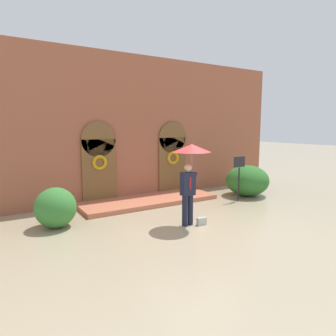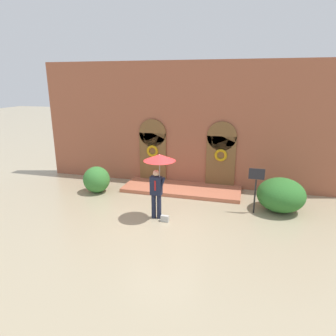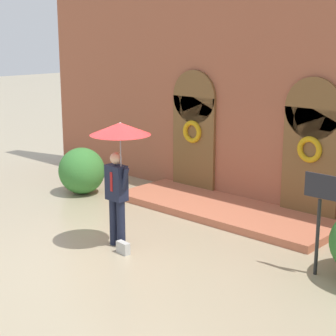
{
  "view_description": "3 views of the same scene",
  "coord_description": "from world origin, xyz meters",
  "px_view_note": "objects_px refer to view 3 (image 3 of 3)",
  "views": [
    {
      "loc": [
        -5.18,
        -6.76,
        2.86
      ],
      "look_at": [
        -0.22,
        1.29,
        1.55
      ],
      "focal_mm": 32.0,
      "sensor_mm": 36.0,
      "label": 1
    },
    {
      "loc": [
        2.68,
        -9.27,
        4.76
      ],
      "look_at": [
        -0.26,
        1.71,
        1.42
      ],
      "focal_mm": 32.0,
      "sensor_mm": 36.0,
      "label": 2
    },
    {
      "loc": [
        7.18,
        -6.55,
        3.9
      ],
      "look_at": [
        0.07,
        1.16,
        1.38
      ],
      "focal_mm": 60.0,
      "sensor_mm": 36.0,
      "label": 3
    }
  ],
  "objects_px": {
    "handbag": "(123,248)",
    "shrub_left": "(82,171)",
    "person_with_umbrella": "(119,147)",
    "sign_post": "(319,207)"
  },
  "relations": [
    {
      "from": "person_with_umbrella",
      "to": "sign_post",
      "type": "distance_m",
      "value": 3.63
    },
    {
      "from": "sign_post",
      "to": "shrub_left",
      "type": "xyz_separation_m",
      "value": [
        -6.68,
        0.46,
        -0.59
      ]
    },
    {
      "from": "person_with_umbrella",
      "to": "shrub_left",
      "type": "distance_m",
      "value": 4.08
    },
    {
      "from": "person_with_umbrella",
      "to": "handbag",
      "type": "relative_size",
      "value": 8.44
    },
    {
      "from": "handbag",
      "to": "shrub_left",
      "type": "distance_m",
      "value": 4.21
    },
    {
      "from": "person_with_umbrella",
      "to": "handbag",
      "type": "distance_m",
      "value": 1.83
    },
    {
      "from": "handbag",
      "to": "shrub_left",
      "type": "bearing_deg",
      "value": 157.14
    },
    {
      "from": "handbag",
      "to": "shrub_left",
      "type": "xyz_separation_m",
      "value": [
        -3.67,
        2.01,
        0.47
      ]
    },
    {
      "from": "handbag",
      "to": "sign_post",
      "type": "bearing_deg",
      "value": 33.18
    },
    {
      "from": "handbag",
      "to": "shrub_left",
      "type": "relative_size",
      "value": 0.24
    }
  ]
}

